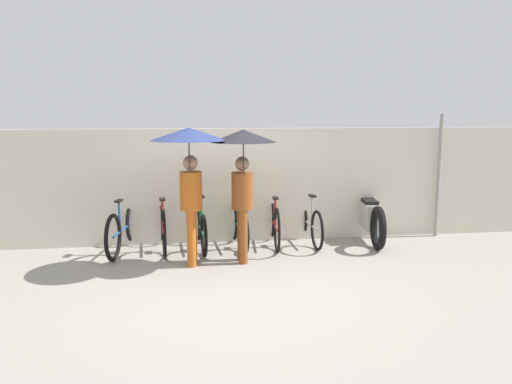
{
  "coord_description": "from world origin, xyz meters",
  "views": [
    {
      "loc": [
        -0.55,
        -6.31,
        2.25
      ],
      "look_at": [
        0.55,
        1.31,
        1.0
      ],
      "focal_mm": 35.0,
      "sensor_mm": 36.0,
      "label": 1
    }
  ],
  "objects": [
    {
      "name": "ground_plane",
      "position": [
        0.0,
        0.0,
        0.0
      ],
      "size": [
        30.0,
        30.0,
        0.0
      ],
      "primitive_type": "plane",
      "color": "gray"
    },
    {
      "name": "back_wall",
      "position": [
        0.0,
        2.17,
        0.98
      ],
      "size": [
        12.2,
        0.12,
        1.96
      ],
      "color": "beige",
      "rests_on": "ground"
    },
    {
      "name": "parked_bicycle_0",
      "position": [
        -1.55,
        1.79,
        0.38
      ],
      "size": [
        0.5,
        1.81,
        1.0
      ],
      "rotation": [
        0.0,
        0.0,
        1.4
      ],
      "color": "black",
      "rests_on": "ground"
    },
    {
      "name": "parked_bicycle_1",
      "position": [
        -0.93,
        1.83,
        0.39
      ],
      "size": [
        0.44,
        1.75,
        1.02
      ],
      "rotation": [
        0.0,
        0.0,
        1.65
      ],
      "color": "black",
      "rests_on": "ground"
    },
    {
      "name": "parked_bicycle_2",
      "position": [
        -0.31,
        1.78,
        0.36
      ],
      "size": [
        0.44,
        1.68,
        1.08
      ],
      "rotation": [
        0.0,
        0.0,
        1.63
      ],
      "color": "black",
      "rests_on": "ground"
    },
    {
      "name": "parked_bicycle_3",
      "position": [
        0.31,
        1.78,
        0.39
      ],
      "size": [
        0.44,
        1.71,
        1.09
      ],
      "rotation": [
        0.0,
        0.0,
        1.64
      ],
      "color": "black",
      "rests_on": "ground"
    },
    {
      "name": "parked_bicycle_4",
      "position": [
        0.93,
        1.83,
        0.38
      ],
      "size": [
        0.44,
        1.7,
        0.99
      ],
      "rotation": [
        0.0,
        0.0,
        1.49
      ],
      "color": "black",
      "rests_on": "ground"
    },
    {
      "name": "parked_bicycle_5",
      "position": [
        1.55,
        1.88,
        0.35
      ],
      "size": [
        0.44,
        1.67,
        0.97
      ],
      "rotation": [
        0.0,
        0.0,
        1.59
      ],
      "color": "black",
      "rests_on": "ground"
    },
    {
      "name": "pedestrian_leading",
      "position": [
        -0.48,
        0.78,
        1.63
      ],
      "size": [
        1.09,
        1.09,
        2.03
      ],
      "rotation": [
        0.0,
        0.0,
        3.03
      ],
      "color": "#B25619",
      "rests_on": "ground"
    },
    {
      "name": "pedestrian_center",
      "position": [
        0.29,
        0.83,
        1.55
      ],
      "size": [
        0.95,
        0.95,
        1.99
      ],
      "rotation": [
        0.0,
        0.0,
        3.16
      ],
      "color": "brown",
      "rests_on": "ground"
    },
    {
      "name": "motorcycle",
      "position": [
        2.65,
        1.93,
        0.41
      ],
      "size": [
        0.58,
        2.07,
        0.93
      ],
      "rotation": [
        0.0,
        0.0,
        1.43
      ],
      "color": "black",
      "rests_on": "ground"
    },
    {
      "name": "awning_pole",
      "position": [
        3.96,
        2.0,
        1.1
      ],
      "size": [
        0.07,
        0.07,
        2.2
      ],
      "color": "gray",
      "rests_on": "ground"
    }
  ]
}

